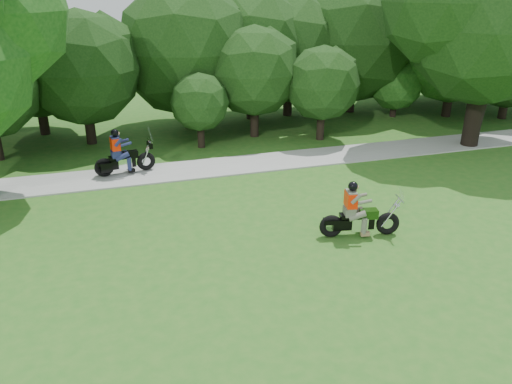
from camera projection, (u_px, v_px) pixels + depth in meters
ground at (332, 257)px, 13.75m from camera, size 100.00×100.00×0.00m
walkway at (250, 164)px, 20.80m from camera, size 60.00×2.20×0.06m
tree_line at (240, 51)px, 25.83m from camera, size 40.42×11.48×7.78m
big_tree_east at (485, 8)px, 21.22m from camera, size 9.07×6.89×10.46m
chopper_motorcycle at (356, 216)px, 14.66m from camera, size 2.43×0.88×1.74m
touring_motorcycle at (121, 158)px, 19.37m from camera, size 2.39×0.96×1.82m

